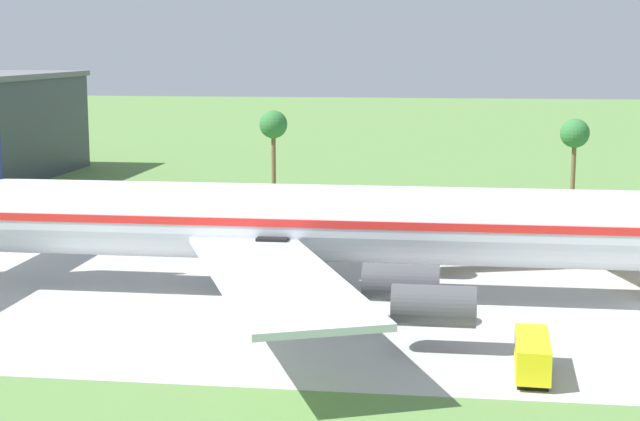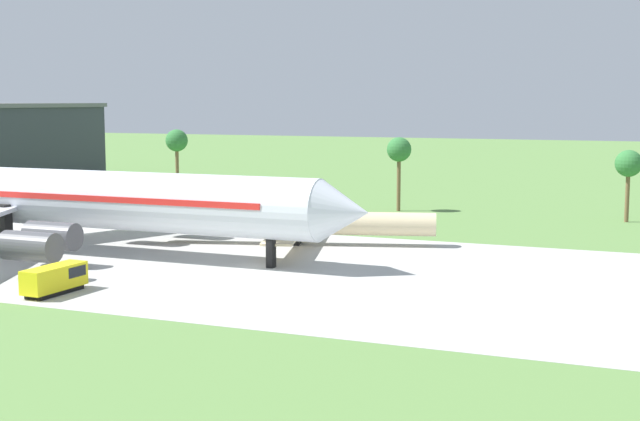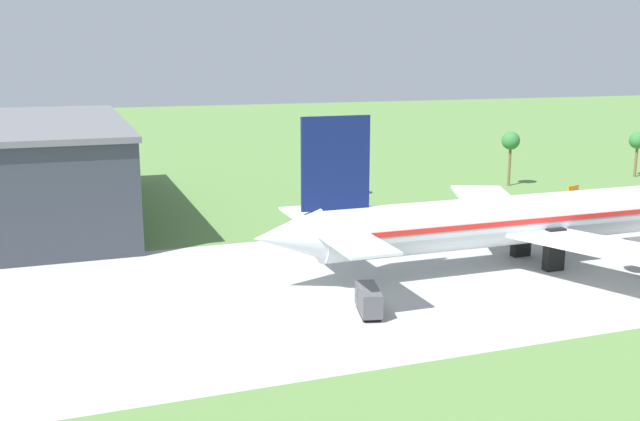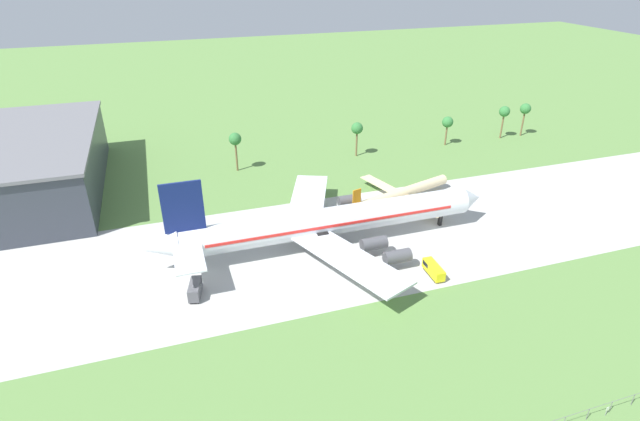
# 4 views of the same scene
# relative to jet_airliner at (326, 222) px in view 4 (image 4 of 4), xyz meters

# --- Properties ---
(ground_plane) EXTENTS (600.00, 600.00, 0.00)m
(ground_plane) POSITION_rel_jet_airliner_xyz_m (27.29, 0.07, -5.81)
(ground_plane) COLOR #5B8442
(taxiway_strip) EXTENTS (320.00, 44.00, 0.02)m
(taxiway_strip) POSITION_rel_jet_airliner_xyz_m (27.29, 0.07, -5.80)
(taxiway_strip) COLOR #B2B2AD
(taxiway_strip) RESTS_ON ground_plane
(jet_airliner) EXTENTS (76.86, 55.39, 19.25)m
(jet_airliner) POSITION_rel_jet_airliner_xyz_m (0.00, 0.00, 0.00)
(jet_airliner) COLOR silver
(jet_airliner) RESTS_ON ground_plane
(regional_aircraft) EXTENTS (31.09, 28.21, 7.46)m
(regional_aircraft) POSITION_rel_jet_airliner_xyz_m (24.63, 13.82, -3.35)
(regional_aircraft) COLOR beige
(regional_aircraft) RESTS_ON ground_plane
(baggage_tug) EXTENTS (3.23, 5.76, 2.78)m
(baggage_tug) POSITION_rel_jet_airliner_xyz_m (-29.08, -9.48, -4.32)
(baggage_tug) COLOR black
(baggage_tug) RESTS_ON ground_plane
(fuel_truck) EXTENTS (2.28, 6.32, 2.40)m
(fuel_truck) POSITION_rel_jet_airliner_xyz_m (16.60, -17.40, -4.51)
(fuel_truck) COLOR black
(fuel_truck) RESTS_ON ground_plane
(perimeter_fence) EXTENTS (80.10, 0.10, 2.10)m
(perimeter_fence) POSITION_rel_jet_airliner_xyz_m (27.29, -54.93, -4.36)
(perimeter_fence) COLOR slate
(perimeter_fence) RESTS_ON ground_plane
(no_stopping_sign) EXTENTS (0.44, 0.08, 1.68)m
(no_stopping_sign) POSITION_rel_jet_airliner_xyz_m (22.32, -55.24, -4.76)
(no_stopping_sign) COLOR gray
(no_stopping_sign) RESTS_ON ground_plane
(terminal_building) EXTENTS (36.72, 61.20, 15.67)m
(terminal_building) POSITION_rel_jet_airliner_xyz_m (-66.13, 49.70, 2.04)
(terminal_building) COLOR #333842
(terminal_building) RESTS_ON ground_plane
(palm_tree_row) EXTENTS (103.19, 3.60, 11.56)m
(palm_tree_row) POSITION_rel_jet_airliner_xyz_m (48.35, 47.82, 3.07)
(palm_tree_row) COLOR brown
(palm_tree_row) RESTS_ON ground_plane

